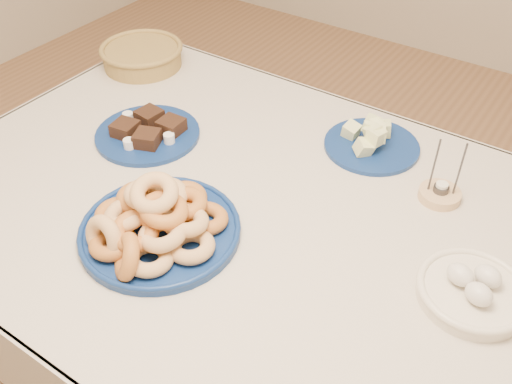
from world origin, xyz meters
TOP-DOWN VIEW (x-y plane):
  - dining_table at (0.00, 0.00)m, footprint 1.71×1.11m
  - donut_platter at (-0.16, -0.20)m, footprint 0.44×0.44m
  - melon_plate at (0.08, 0.37)m, footprint 0.33×0.33m
  - brownie_plate at (-0.44, 0.07)m, footprint 0.31×0.31m
  - wicker_basket at (-0.72, 0.37)m, footprint 0.29×0.29m
  - candle_holder at (0.30, 0.27)m, footprint 0.12×0.12m
  - egg_bowl at (0.46, 0.02)m, footprint 0.28×0.28m

SIDE VIEW (x-z plane):
  - dining_table at x=0.00m, z-range 0.27..1.02m
  - brownie_plate at x=-0.44m, z-range 0.74..0.79m
  - candle_holder at x=0.30m, z-range 0.68..0.85m
  - egg_bowl at x=0.46m, z-range 0.74..0.81m
  - melon_plate at x=0.08m, z-range 0.73..0.82m
  - wicker_basket at x=-0.72m, z-range 0.75..0.82m
  - donut_platter at x=-0.16m, z-range 0.71..0.87m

